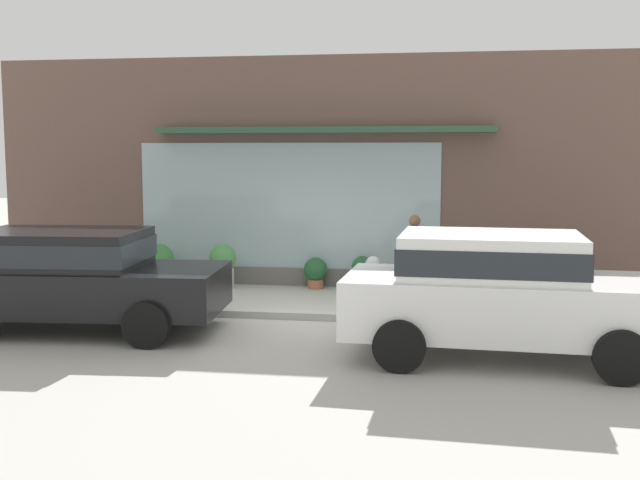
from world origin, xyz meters
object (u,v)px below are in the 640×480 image
(pedestrian_with_handbag, at_px, (414,252))
(fire_hydrant, at_px, (373,280))
(parked_car_white, at_px, (500,288))
(potted_plant_window_right, at_px, (158,263))
(parked_car_black, at_px, (69,274))
(potted_plant_corner_tall, at_px, (476,276))
(potted_plant_window_center, at_px, (545,276))
(potted_plant_window_left, at_px, (316,271))
(potted_plant_trailing_edge, at_px, (223,264))
(potted_plant_low_front, at_px, (363,271))
(potted_plant_doorstep, at_px, (408,264))

(pedestrian_with_handbag, bearing_deg, fire_hydrant, -56.84)
(parked_car_white, bearing_deg, potted_plant_window_right, 147.37)
(parked_car_black, height_order, potted_plant_corner_tall, parked_car_black)
(fire_hydrant, height_order, potted_plant_window_center, fire_hydrant)
(parked_car_white, distance_m, potted_plant_window_right, 8.02)
(potted_plant_window_center, distance_m, potted_plant_window_left, 4.46)
(potted_plant_corner_tall, bearing_deg, potted_plant_window_left, 174.15)
(potted_plant_window_center, xyz_separation_m, potted_plant_corner_tall, (-1.29, -0.02, -0.03))
(parked_car_black, bearing_deg, potted_plant_trailing_edge, 68.19)
(potted_plant_window_center, distance_m, potted_plant_low_front, 3.49)
(fire_hydrant, height_order, parked_car_white, parked_car_white)
(fire_hydrant, bearing_deg, potted_plant_doorstep, 69.93)
(potted_plant_corner_tall, height_order, potted_plant_window_right, potted_plant_window_right)
(parked_car_black, height_order, potted_plant_window_center, parked_car_black)
(parked_car_black, xyz_separation_m, potted_plant_window_center, (7.60, 3.92, -0.49))
(parked_car_white, xyz_separation_m, potted_plant_window_right, (-6.52, 4.65, -0.47))
(pedestrian_with_handbag, bearing_deg, potted_plant_window_center, 116.21)
(fire_hydrant, xyz_separation_m, parked_car_black, (-4.44, -2.72, 0.44))
(potted_plant_corner_tall, bearing_deg, pedestrian_with_handbag, -144.33)
(parked_car_white, distance_m, potted_plant_window_left, 5.86)
(potted_plant_window_right, distance_m, potted_plant_window_left, 3.28)
(potted_plant_window_center, height_order, potted_plant_window_left, potted_plant_window_center)
(potted_plant_window_right, height_order, potted_plant_window_left, potted_plant_window_right)
(potted_plant_window_center, bearing_deg, potted_plant_window_left, 176.03)
(parked_car_white, xyz_separation_m, potted_plant_doorstep, (-1.39, 4.88, -0.43))
(parked_car_black, relative_size, potted_plant_low_front, 6.75)
(parked_car_black, xyz_separation_m, potted_plant_doorstep, (5.01, 4.27, -0.37))
(pedestrian_with_handbag, bearing_deg, potted_plant_doorstep, -166.07)
(fire_hydrant, distance_m, potted_plant_doorstep, 1.65)
(potted_plant_low_front, height_order, potted_plant_window_right, potted_plant_window_right)
(fire_hydrant, bearing_deg, potted_plant_window_center, 20.72)
(parked_car_white, relative_size, potted_plant_low_front, 6.30)
(potted_plant_low_front, bearing_deg, potted_plant_window_left, 176.47)
(parked_car_white, relative_size, parked_car_black, 0.93)
(potted_plant_low_front, bearing_deg, potted_plant_doorstep, 6.89)
(pedestrian_with_handbag, bearing_deg, potted_plant_low_front, -129.36)
(parked_car_white, relative_size, potted_plant_window_right, 4.93)
(parked_car_black, height_order, potted_plant_low_front, parked_car_black)
(potted_plant_window_left, bearing_deg, potted_plant_low_front, -3.53)
(parked_car_white, height_order, parked_car_black, parked_car_white)
(parked_car_white, xyz_separation_m, potted_plant_corner_tall, (-0.09, 4.51, -0.57))
(potted_plant_trailing_edge, xyz_separation_m, potted_plant_window_right, (-1.40, 0.03, 0.00))
(potted_plant_window_right, bearing_deg, potted_plant_low_front, 1.70)
(potted_plant_trailing_edge, bearing_deg, potted_plant_doorstep, 4.09)
(parked_car_white, height_order, potted_plant_low_front, parked_car_white)
(potted_plant_corner_tall, relative_size, potted_plant_doorstep, 0.64)
(fire_hydrant, xyz_separation_m, potted_plant_low_front, (-0.33, 1.44, -0.06))
(parked_car_white, bearing_deg, potted_plant_low_front, 118.47)
(potted_plant_window_center, height_order, potted_plant_trailing_edge, potted_plant_trailing_edge)
(pedestrian_with_handbag, height_order, potted_plant_corner_tall, pedestrian_with_handbag)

